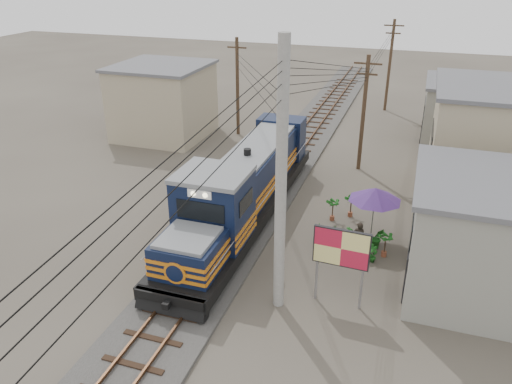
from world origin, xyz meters
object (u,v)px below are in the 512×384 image
(billboard, at_px, (341,250))
(market_umbrella, at_px, (375,195))
(vendor, at_px, (359,238))
(locomotive, at_px, (244,189))

(billboard, relative_size, market_umbrella, 1.02)
(market_umbrella, relative_size, vendor, 2.07)
(locomotive, bearing_deg, billboard, -42.28)
(locomotive, distance_m, billboard, 7.62)
(market_umbrella, xyz_separation_m, vendor, (-0.43, -1.31, -1.59))
(billboard, xyz_separation_m, market_umbrella, (0.65, 5.21, -0.02))
(billboard, distance_m, market_umbrella, 5.25)
(billboard, height_order, market_umbrella, billboard)
(market_umbrella, distance_m, vendor, 2.10)
(market_umbrella, bearing_deg, billboard, -97.10)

